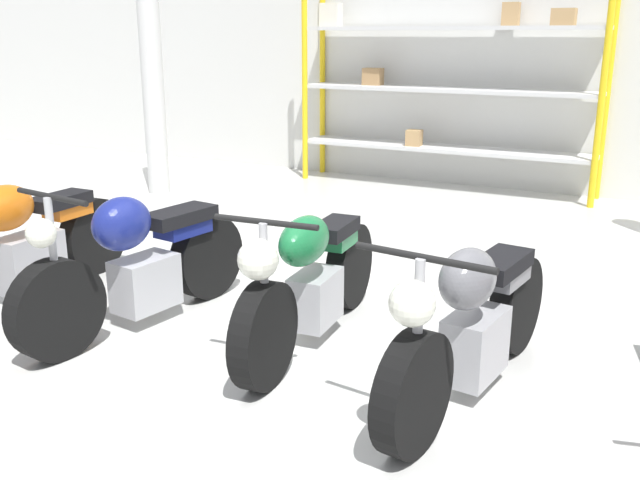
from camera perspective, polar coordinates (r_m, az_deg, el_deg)
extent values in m
plane|color=silver|center=(4.75, -2.24, -9.35)|extent=(30.00, 30.00, 0.00)
cube|color=silver|center=(9.91, 15.33, 14.26)|extent=(30.00, 0.08, 3.60)
cylinder|color=yellow|center=(10.30, -1.23, 12.07)|extent=(0.08, 0.08, 2.60)
cylinder|color=yellow|center=(9.12, 21.61, 10.42)|extent=(0.08, 0.08, 2.60)
cylinder|color=yellow|center=(10.79, 0.19, 12.27)|extent=(0.08, 0.08, 2.60)
cylinder|color=yellow|center=(9.66, 21.97, 10.65)|extent=(0.08, 0.08, 2.60)
cube|color=silver|center=(9.87, 9.81, 7.23)|extent=(3.95, 0.55, 0.05)
cube|color=silver|center=(9.79, 10.03, 11.76)|extent=(3.95, 0.55, 0.05)
cube|color=silver|center=(9.76, 10.27, 16.34)|extent=(3.95, 0.55, 0.05)
cube|color=tan|center=(9.88, 7.54, 8.11)|extent=(0.21, 0.20, 0.21)
cube|color=tan|center=(9.69, 15.03, 17.06)|extent=(0.22, 0.19, 0.29)
cube|color=tan|center=(9.34, 18.92, 16.53)|extent=(0.28, 0.22, 0.20)
cube|color=silver|center=(10.43, 0.88, 17.57)|extent=(0.29, 0.19, 0.31)
cube|color=#A87F51|center=(10.17, 4.26, 12.91)|extent=(0.26, 0.20, 0.23)
cylinder|color=silver|center=(9.57, -13.38, 14.33)|extent=(0.28, 0.28, 3.60)
cylinder|color=black|center=(6.57, -17.65, 0.34)|extent=(0.16, 0.67, 0.67)
cube|color=#ADADB2|center=(6.12, -22.19, -1.59)|extent=(0.28, 0.53, 0.44)
ellipsoid|color=orange|center=(5.90, -23.91, 2.36)|extent=(0.30, 0.49, 0.35)
cube|color=black|center=(6.25, -20.14, 2.98)|extent=(0.25, 0.53, 0.10)
cube|color=orange|center=(6.32, -19.54, 2.34)|extent=(0.21, 0.37, 0.12)
cylinder|color=black|center=(4.92, -20.31, -5.24)|extent=(0.25, 0.69, 0.67)
cylinder|color=black|center=(5.75, -9.01, -1.33)|extent=(0.25, 0.69, 0.67)
cube|color=#ADADB2|center=(5.34, -13.78, -3.35)|extent=(0.35, 0.50, 0.38)
ellipsoid|color=navy|center=(5.10, -15.57, 1.26)|extent=(0.38, 0.49, 0.38)
cube|color=black|center=(5.45, -11.20, 1.89)|extent=(0.34, 0.61, 0.10)
cube|color=navy|center=(5.50, -10.90, 1.05)|extent=(0.28, 0.43, 0.12)
cylinder|color=#ADADB2|center=(4.81, -20.55, -1.08)|extent=(0.06, 0.06, 0.74)
sphere|color=silver|center=(4.73, -21.42, 0.51)|extent=(0.19, 0.19, 0.19)
cylinder|color=black|center=(4.74, -20.69, 3.26)|extent=(0.68, 0.13, 0.04)
cylinder|color=black|center=(4.26, -4.51, -7.63)|extent=(0.19, 0.67, 0.66)
cylinder|color=black|center=(5.49, 2.39, -2.06)|extent=(0.19, 0.67, 0.66)
cube|color=#ADADB2|center=(4.92, -0.38, -4.67)|extent=(0.28, 0.45, 0.36)
ellipsoid|color=#196B38|center=(4.62, -1.23, -0.07)|extent=(0.31, 0.56, 0.32)
cube|color=black|center=(5.10, 1.19, 0.94)|extent=(0.26, 0.48, 0.10)
cube|color=#196B38|center=(5.18, 1.44, 0.15)|extent=(0.21, 0.34, 0.12)
cylinder|color=#ADADB2|center=(4.15, -4.48, -3.22)|extent=(0.05, 0.05, 0.68)
sphere|color=silver|center=(4.05, -4.98, -1.57)|extent=(0.24, 0.24, 0.24)
cylinder|color=black|center=(4.08, -4.39, 1.44)|extent=(0.66, 0.08, 0.04)
cylinder|color=black|center=(3.66, 7.47, -12.07)|extent=(0.23, 0.66, 0.65)
cylinder|color=black|center=(4.90, 15.40, -4.99)|extent=(0.23, 0.66, 0.65)
cube|color=#ADADB2|center=(4.32, 12.28, -8.19)|extent=(0.32, 0.50, 0.39)
ellipsoid|color=slate|center=(4.00, 11.73, -3.06)|extent=(0.34, 0.47, 0.34)
cube|color=black|center=(4.47, 14.25, -1.88)|extent=(0.31, 0.56, 0.10)
cube|color=slate|center=(4.58, 14.58, -2.65)|extent=(0.25, 0.40, 0.12)
cylinder|color=#ADADB2|center=(3.52, 7.82, -6.94)|extent=(0.06, 0.06, 0.70)
sphere|color=silver|center=(3.41, 7.38, -5.07)|extent=(0.23, 0.23, 0.23)
cylinder|color=black|center=(3.43, 8.27, -1.40)|extent=(0.74, 0.13, 0.04)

